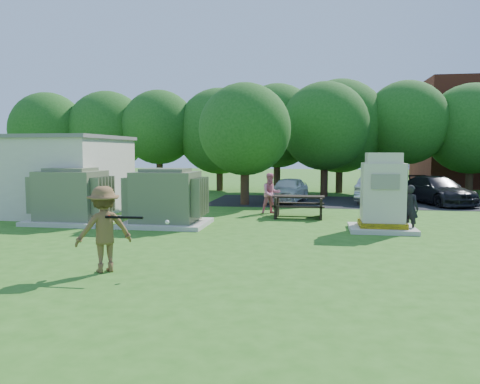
% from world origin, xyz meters
% --- Properties ---
extents(ground, '(120.00, 120.00, 0.00)m').
position_xyz_m(ground, '(0.00, 0.00, 0.00)').
color(ground, '#2D6619').
rests_on(ground, ground).
extents(service_building, '(10.00, 5.00, 3.20)m').
position_xyz_m(service_building, '(-11.00, 7.00, 1.60)').
color(service_building, beige).
rests_on(service_building, ground).
extents(service_building_roof, '(10.20, 5.20, 0.15)m').
position_xyz_m(service_building_roof, '(-11.00, 7.00, 3.27)').
color(service_building_roof, slate).
rests_on(service_building_roof, service_building).
extents(parking_strip, '(20.00, 6.00, 0.01)m').
position_xyz_m(parking_strip, '(7.00, 13.50, 0.01)').
color(parking_strip, '#232326').
rests_on(parking_strip, ground).
extents(transformer_left, '(3.00, 2.40, 2.07)m').
position_xyz_m(transformer_left, '(-6.50, 4.50, 0.97)').
color(transformer_left, beige).
rests_on(transformer_left, ground).
extents(transformer_right, '(3.00, 2.40, 2.07)m').
position_xyz_m(transformer_right, '(-2.80, 4.50, 0.97)').
color(transformer_right, beige).
rests_on(transformer_right, ground).
extents(generator_cabinet, '(2.17, 1.77, 2.64)m').
position_xyz_m(generator_cabinet, '(4.78, 4.54, 1.15)').
color(generator_cabinet, beige).
rests_on(generator_cabinet, ground).
extents(picnic_table, '(2.06, 1.55, 0.88)m').
position_xyz_m(picnic_table, '(1.87, 7.36, 0.55)').
color(picnic_table, black).
rests_on(picnic_table, ground).
extents(batter, '(1.42, 1.33, 1.92)m').
position_xyz_m(batter, '(-2.07, -2.03, 0.96)').
color(batter, brown).
rests_on(batter, ground).
extents(person_by_generator, '(0.68, 0.65, 1.57)m').
position_xyz_m(person_by_generator, '(5.69, 4.59, 0.79)').
color(person_by_generator, black).
rests_on(person_by_generator, ground).
extents(person_at_picnic, '(1.05, 0.95, 1.75)m').
position_xyz_m(person_at_picnic, '(0.63, 8.34, 0.88)').
color(person_at_picnic, pink).
rests_on(person_at_picnic, ground).
extents(car_white, '(2.29, 4.07, 1.31)m').
position_xyz_m(car_white, '(1.08, 13.21, 0.65)').
color(car_white, white).
rests_on(car_white, ground).
extents(car_silver_a, '(2.71, 4.46, 1.39)m').
position_xyz_m(car_silver_a, '(5.75, 13.65, 0.69)').
color(car_silver_a, silver).
rests_on(car_silver_a, ground).
extents(car_dark, '(3.54, 5.26, 1.41)m').
position_xyz_m(car_dark, '(8.62, 13.37, 0.71)').
color(car_dark, black).
rests_on(car_dark, ground).
extents(batting_equipment, '(1.49, 0.37, 0.20)m').
position_xyz_m(batting_equipment, '(-1.47, -2.14, 1.24)').
color(batting_equipment, black).
rests_on(batting_equipment, ground).
extents(tree_row, '(41.30, 13.30, 7.30)m').
position_xyz_m(tree_row, '(1.75, 18.50, 4.15)').
color(tree_row, '#47301E').
rests_on(tree_row, ground).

